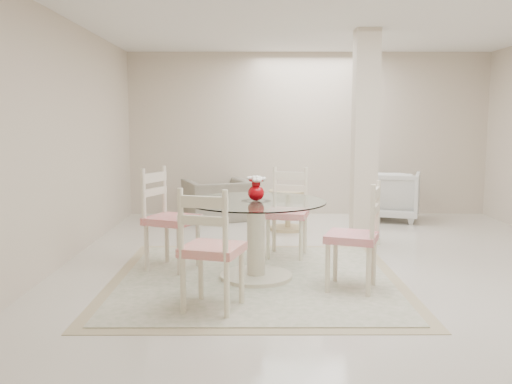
{
  "coord_description": "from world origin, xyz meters",
  "views": [
    {
      "loc": [
        -0.91,
        -5.61,
        1.55
      ],
      "look_at": [
        -0.89,
        -0.18,
        0.85
      ],
      "focal_mm": 38.0,
      "sensor_mm": 36.0,
      "label": 1
    }
  ],
  "objects_px": {
    "dining_table": "(256,240)",
    "recliner_taupe": "(218,200)",
    "column": "(365,138)",
    "side_table": "(288,212)",
    "armchair_white": "(392,195)",
    "red_vase": "(256,188)",
    "dining_chair_north": "(288,205)",
    "dining_chair_west": "(166,211)",
    "dining_chair_east": "(360,228)",
    "dining_chair_south": "(209,241)"
  },
  "relations": [
    {
      "from": "dining_table",
      "to": "side_table",
      "type": "xyz_separation_m",
      "value": [
        0.47,
        2.49,
        -0.14
      ]
    },
    {
      "from": "red_vase",
      "to": "dining_chair_south",
      "type": "bearing_deg",
      "value": -111.91
    },
    {
      "from": "red_vase",
      "to": "dining_chair_west",
      "type": "xyz_separation_m",
      "value": [
        -0.95,
        0.39,
        -0.28
      ]
    },
    {
      "from": "dining_chair_north",
      "to": "recliner_taupe",
      "type": "xyz_separation_m",
      "value": [
        -0.97,
        2.31,
        -0.28
      ]
    },
    {
      "from": "red_vase",
      "to": "dining_chair_west",
      "type": "bearing_deg",
      "value": 157.68
    },
    {
      "from": "dining_chair_south",
      "to": "recliner_taupe",
      "type": "bearing_deg",
      "value": -70.2
    },
    {
      "from": "red_vase",
      "to": "dining_chair_south",
      "type": "height_order",
      "value": "dining_chair_south"
    },
    {
      "from": "dining_chair_east",
      "to": "armchair_white",
      "type": "bearing_deg",
      "value": -178.87
    },
    {
      "from": "dining_table",
      "to": "recliner_taupe",
      "type": "bearing_deg",
      "value": 100.32
    },
    {
      "from": "dining_chair_east",
      "to": "side_table",
      "type": "height_order",
      "value": "dining_chair_east"
    },
    {
      "from": "column",
      "to": "red_vase",
      "type": "xyz_separation_m",
      "value": [
        -1.39,
        -1.68,
        -0.44
      ]
    },
    {
      "from": "red_vase",
      "to": "side_table",
      "type": "bearing_deg",
      "value": 79.34
    },
    {
      "from": "column",
      "to": "armchair_white",
      "type": "height_order",
      "value": "column"
    },
    {
      "from": "red_vase",
      "to": "side_table",
      "type": "xyz_separation_m",
      "value": [
        0.47,
        2.49,
        -0.64
      ]
    },
    {
      "from": "dining_chair_north",
      "to": "side_table",
      "type": "height_order",
      "value": "dining_chair_north"
    },
    {
      "from": "red_vase",
      "to": "dining_chair_north",
      "type": "relative_size",
      "value": 0.22
    },
    {
      "from": "column",
      "to": "recliner_taupe",
      "type": "distance_m",
      "value": 2.74
    },
    {
      "from": "dining_table",
      "to": "red_vase",
      "type": "height_order",
      "value": "red_vase"
    },
    {
      "from": "column",
      "to": "dining_table",
      "type": "relative_size",
      "value": 1.97
    },
    {
      "from": "dining_table",
      "to": "dining_chair_south",
      "type": "bearing_deg",
      "value": -111.86
    },
    {
      "from": "recliner_taupe",
      "to": "side_table",
      "type": "distance_m",
      "value": 1.31
    },
    {
      "from": "dining_chair_west",
      "to": "side_table",
      "type": "xyz_separation_m",
      "value": [
        1.42,
        2.1,
        -0.36
      ]
    },
    {
      "from": "armchair_white",
      "to": "dining_chair_north",
      "type": "bearing_deg",
      "value": 71.39
    },
    {
      "from": "column",
      "to": "dining_chair_south",
      "type": "height_order",
      "value": "column"
    },
    {
      "from": "recliner_taupe",
      "to": "armchair_white",
      "type": "relative_size",
      "value": 1.15
    },
    {
      "from": "dining_table",
      "to": "dining_chair_east",
      "type": "bearing_deg",
      "value": -22.06
    },
    {
      "from": "armchair_white",
      "to": "side_table",
      "type": "distance_m",
      "value": 1.9
    },
    {
      "from": "recliner_taupe",
      "to": "red_vase",
      "type": "bearing_deg",
      "value": 78.65
    },
    {
      "from": "armchair_white",
      "to": "dining_chair_west",
      "type": "bearing_deg",
      "value": 61.78
    },
    {
      "from": "dining_chair_west",
      "to": "dining_chair_south",
      "type": "relative_size",
      "value": 1.04
    },
    {
      "from": "dining_chair_north",
      "to": "side_table",
      "type": "bearing_deg",
      "value": 99.07
    },
    {
      "from": "dining_chair_west",
      "to": "dining_chair_south",
      "type": "bearing_deg",
      "value": -133.83
    },
    {
      "from": "dining_chair_east",
      "to": "dining_table",
      "type": "bearing_deg",
      "value": -92.54
    },
    {
      "from": "column",
      "to": "side_table",
      "type": "bearing_deg",
      "value": 138.58
    },
    {
      "from": "column",
      "to": "dining_chair_east",
      "type": "height_order",
      "value": "column"
    },
    {
      "from": "dining_chair_north",
      "to": "column",
      "type": "bearing_deg",
      "value": 48.2
    },
    {
      "from": "column",
      "to": "dining_table",
      "type": "xyz_separation_m",
      "value": [
        -1.39,
        -1.68,
        -0.95
      ]
    },
    {
      "from": "side_table",
      "to": "column",
      "type": "bearing_deg",
      "value": -41.42
    },
    {
      "from": "column",
      "to": "dining_chair_south",
      "type": "relative_size",
      "value": 2.36
    },
    {
      "from": "red_vase",
      "to": "column",
      "type": "bearing_deg",
      "value": 50.39
    },
    {
      "from": "armchair_white",
      "to": "dining_chair_east",
      "type": "bearing_deg",
      "value": 90.33
    },
    {
      "from": "column",
      "to": "side_table",
      "type": "xyz_separation_m",
      "value": [
        -0.92,
        0.81,
        -1.08
      ]
    },
    {
      "from": "dining_chair_east",
      "to": "dining_chair_south",
      "type": "relative_size",
      "value": 0.98
    },
    {
      "from": "recliner_taupe",
      "to": "side_table",
      "type": "bearing_deg",
      "value": 122.41
    },
    {
      "from": "red_vase",
      "to": "recliner_taupe",
      "type": "relative_size",
      "value": 0.25
    },
    {
      "from": "dining_chair_north",
      "to": "dining_table",
      "type": "bearing_deg",
      "value": -99.0
    },
    {
      "from": "column",
      "to": "dining_chair_north",
      "type": "relative_size",
      "value": 2.38
    },
    {
      "from": "dining_chair_north",
      "to": "armchair_white",
      "type": "distance_m",
      "value": 2.98
    },
    {
      "from": "column",
      "to": "dining_chair_east",
      "type": "distance_m",
      "value": 2.24
    },
    {
      "from": "dining_chair_east",
      "to": "dining_chair_west",
      "type": "bearing_deg",
      "value": -92.67
    }
  ]
}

